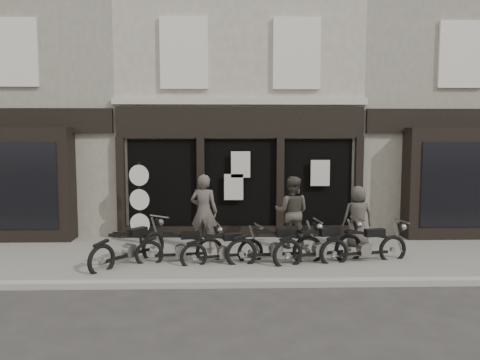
{
  "coord_description": "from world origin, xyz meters",
  "views": [
    {
      "loc": [
        -0.38,
        -10.58,
        3.11
      ],
      "look_at": [
        -0.05,
        1.6,
        1.92
      ],
      "focal_mm": 35.0,
      "sensor_mm": 36.0,
      "label": 1
    }
  ],
  "objects_px": {
    "motorcycle_0": "(130,250)",
    "motorcycle_4": "(320,249)",
    "man_left": "(204,212)",
    "motorcycle_3": "(276,249)",
    "motorcycle_5": "(365,248)",
    "man_right": "(358,216)",
    "motorcycle_1": "(181,250)",
    "motorcycle_2": "(224,251)",
    "man_centre": "(292,212)",
    "advert_sign_post": "(140,206)"
  },
  "relations": [
    {
      "from": "motorcycle_0",
      "to": "motorcycle_4",
      "type": "relative_size",
      "value": 0.88
    },
    {
      "from": "motorcycle_0",
      "to": "man_left",
      "type": "bearing_deg",
      "value": -15.18
    },
    {
      "from": "motorcycle_4",
      "to": "man_left",
      "type": "bearing_deg",
      "value": 136.04
    },
    {
      "from": "motorcycle_0",
      "to": "motorcycle_3",
      "type": "distance_m",
      "value": 3.41
    },
    {
      "from": "motorcycle_5",
      "to": "man_right",
      "type": "bearing_deg",
      "value": 69.89
    },
    {
      "from": "motorcycle_1",
      "to": "motorcycle_5",
      "type": "height_order",
      "value": "motorcycle_5"
    },
    {
      "from": "motorcycle_1",
      "to": "motorcycle_5",
      "type": "xyz_separation_m",
      "value": [
        4.36,
        -0.07,
        0.03
      ]
    },
    {
      "from": "motorcycle_5",
      "to": "man_left",
      "type": "relative_size",
      "value": 1.12
    },
    {
      "from": "motorcycle_2",
      "to": "motorcycle_3",
      "type": "distance_m",
      "value": 1.23
    },
    {
      "from": "motorcycle_0",
      "to": "man_centre",
      "type": "bearing_deg",
      "value": -34.16
    },
    {
      "from": "motorcycle_1",
      "to": "motorcycle_3",
      "type": "xyz_separation_m",
      "value": [
        2.24,
        -0.17,
        0.05
      ]
    },
    {
      "from": "motorcycle_3",
      "to": "motorcycle_0",
      "type": "bearing_deg",
      "value": 171.48
    },
    {
      "from": "motorcycle_0",
      "to": "motorcycle_2",
      "type": "bearing_deg",
      "value": -54.5
    },
    {
      "from": "motorcycle_2",
      "to": "motorcycle_3",
      "type": "xyz_separation_m",
      "value": [
        1.23,
        -0.04,
        0.06
      ]
    },
    {
      "from": "advert_sign_post",
      "to": "motorcycle_4",
      "type": "bearing_deg",
      "value": -10.31
    },
    {
      "from": "motorcycle_3",
      "to": "motorcycle_5",
      "type": "distance_m",
      "value": 2.12
    },
    {
      "from": "motorcycle_1",
      "to": "motorcycle_4",
      "type": "height_order",
      "value": "motorcycle_4"
    },
    {
      "from": "man_right",
      "to": "motorcycle_2",
      "type": "bearing_deg",
      "value": 19.89
    },
    {
      "from": "motorcycle_5",
      "to": "man_right",
      "type": "relative_size",
      "value": 1.35
    },
    {
      "from": "motorcycle_2",
      "to": "man_right",
      "type": "relative_size",
      "value": 1.2
    },
    {
      "from": "motorcycle_4",
      "to": "man_left",
      "type": "relative_size",
      "value": 1.15
    },
    {
      "from": "motorcycle_5",
      "to": "motorcycle_0",
      "type": "bearing_deg",
      "value": 169.11
    },
    {
      "from": "man_centre",
      "to": "advert_sign_post",
      "type": "xyz_separation_m",
      "value": [
        -4.1,
        0.56,
        0.08
      ]
    },
    {
      "from": "motorcycle_4",
      "to": "man_centre",
      "type": "xyz_separation_m",
      "value": [
        -0.46,
        1.48,
        0.62
      ]
    },
    {
      "from": "motorcycle_4",
      "to": "man_centre",
      "type": "relative_size",
      "value": 1.2
    },
    {
      "from": "motorcycle_1",
      "to": "motorcycle_2",
      "type": "relative_size",
      "value": 1.05
    },
    {
      "from": "motorcycle_4",
      "to": "motorcycle_5",
      "type": "relative_size",
      "value": 1.03
    },
    {
      "from": "motorcycle_0",
      "to": "man_left",
      "type": "distance_m",
      "value": 2.23
    },
    {
      "from": "motorcycle_2",
      "to": "advert_sign_post",
      "type": "height_order",
      "value": "advert_sign_post"
    },
    {
      "from": "motorcycle_2",
      "to": "man_left",
      "type": "height_order",
      "value": "man_left"
    },
    {
      "from": "motorcycle_1",
      "to": "motorcycle_3",
      "type": "bearing_deg",
      "value": -13.96
    },
    {
      "from": "motorcycle_0",
      "to": "man_left",
      "type": "height_order",
      "value": "man_left"
    },
    {
      "from": "motorcycle_2",
      "to": "motorcycle_5",
      "type": "distance_m",
      "value": 3.35
    },
    {
      "from": "motorcycle_5",
      "to": "man_right",
      "type": "height_order",
      "value": "man_right"
    },
    {
      "from": "motorcycle_2",
      "to": "man_right",
      "type": "height_order",
      "value": "man_right"
    },
    {
      "from": "man_left",
      "to": "man_right",
      "type": "distance_m",
      "value": 4.11
    },
    {
      "from": "motorcycle_5",
      "to": "man_left",
      "type": "xyz_separation_m",
      "value": [
        -3.87,
        1.31,
        0.68
      ]
    },
    {
      "from": "motorcycle_0",
      "to": "man_centre",
      "type": "xyz_separation_m",
      "value": [
        3.98,
        1.42,
        0.63
      ]
    },
    {
      "from": "motorcycle_4",
      "to": "motorcycle_0",
      "type": "bearing_deg",
      "value": 161.88
    },
    {
      "from": "advert_sign_post",
      "to": "motorcycle_5",
      "type": "bearing_deg",
      "value": -5.34
    },
    {
      "from": "man_right",
      "to": "man_left",
      "type": "bearing_deg",
      "value": -0.84
    },
    {
      "from": "man_left",
      "to": "man_right",
      "type": "xyz_separation_m",
      "value": [
        4.1,
        0.19,
        -0.17
      ]
    },
    {
      "from": "motorcycle_0",
      "to": "motorcycle_5",
      "type": "bearing_deg",
      "value": -53.54
    },
    {
      "from": "motorcycle_5",
      "to": "man_centre",
      "type": "xyz_separation_m",
      "value": [
        -1.55,
        1.39,
        0.65
      ]
    },
    {
      "from": "motorcycle_4",
      "to": "man_centre",
      "type": "distance_m",
      "value": 1.67
    },
    {
      "from": "motorcycle_1",
      "to": "motorcycle_4",
      "type": "distance_m",
      "value": 3.27
    },
    {
      "from": "man_left",
      "to": "advert_sign_post",
      "type": "bearing_deg",
      "value": -7.72
    },
    {
      "from": "motorcycle_3",
      "to": "motorcycle_1",
      "type": "bearing_deg",
      "value": 168.31
    },
    {
      "from": "motorcycle_3",
      "to": "man_right",
      "type": "xyz_separation_m",
      "value": [
        2.35,
        1.59,
        0.49
      ]
    },
    {
      "from": "motorcycle_1",
      "to": "man_right",
      "type": "xyz_separation_m",
      "value": [
        4.59,
        1.42,
        0.54
      ]
    }
  ]
}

